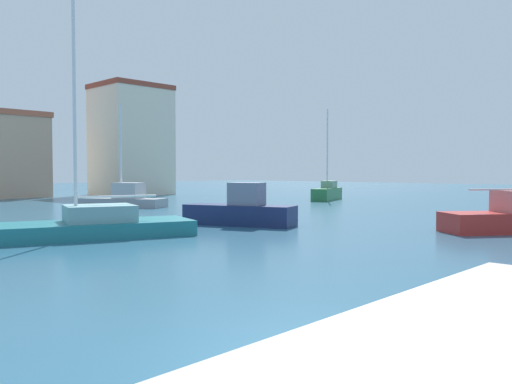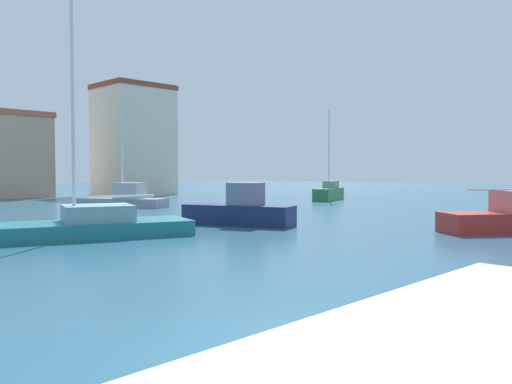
% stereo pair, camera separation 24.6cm
% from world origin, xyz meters
% --- Properties ---
extents(water, '(160.00, 160.00, 0.00)m').
position_xyz_m(water, '(15.00, 20.00, 0.00)').
color(water, '#285670').
rests_on(water, ground).
extents(sailboat_teal_outer_mooring, '(8.63, 5.20, 10.87)m').
position_xyz_m(sailboat_teal_outer_mooring, '(3.75, 13.42, 0.44)').
color(sailboat_teal_outer_mooring, '#1E707A').
rests_on(sailboat_teal_outer_mooring, water).
extents(sailboat_grey_far_left, '(4.36, 6.23, 6.89)m').
position_xyz_m(sailboat_grey_far_left, '(13.48, 26.47, 0.56)').
color(sailboat_grey_far_left, gray).
rests_on(sailboat_grey_far_left, water).
extents(motorboat_navy_mid_harbor, '(3.10, 5.20, 1.89)m').
position_xyz_m(motorboat_navy_mid_harbor, '(10.80, 12.43, 0.63)').
color(motorboat_navy_mid_harbor, '#19234C').
rests_on(motorboat_navy_mid_harbor, water).
extents(sailboat_green_far_right, '(5.33, 3.14, 7.57)m').
position_xyz_m(sailboat_green_far_right, '(29.93, 21.70, 0.65)').
color(sailboat_green_far_right, '#28703D').
rests_on(sailboat_green_far_right, water).
extents(waterfront_apartments, '(6.86, 6.20, 11.25)m').
position_xyz_m(waterfront_apartments, '(24.14, 42.30, 5.63)').
color(waterfront_apartments, beige).
rests_on(waterfront_apartments, ground).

